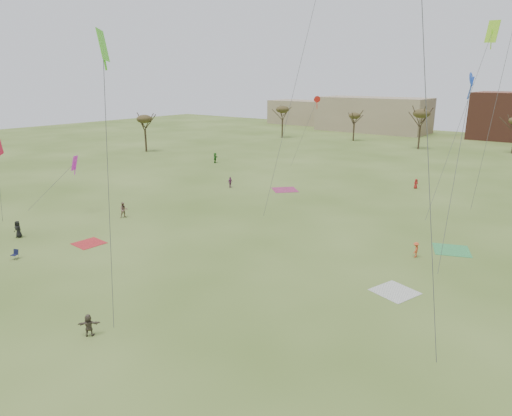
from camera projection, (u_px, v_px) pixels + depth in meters
The scene contains 16 objects.
ground at pixel (140, 334), 28.44m from camera, with size 260.00×260.00×0.00m, color #3E591C.
spectator_fore_b at pixel (124, 210), 51.90m from camera, with size 0.88×0.69×1.81m, color #8F6B5B.
spectator_fore_c at pixel (89, 325), 28.02m from camera, with size 1.35×0.43×1.46m, color brown.
flyer_mid_a at pixel (18, 229), 45.42m from camera, with size 0.84×0.55×1.72m, color black.
flyer_mid_b at pixel (416, 250), 40.42m from camera, with size 0.91×0.52×1.41m, color #DD5329.
spectator_mid_d at pixel (230, 182), 66.30m from camera, with size 0.92×0.38×1.57m, color #843776.
flyer_far_a at pixel (215, 158), 85.61m from camera, with size 1.76×0.56×1.90m, color #307326.
flyer_far_b at pixel (416, 184), 65.67m from camera, with size 0.69×0.45×1.42m, color #A51D1C.
blanket_red at pixel (89, 243), 43.94m from camera, with size 2.57×2.57×0.03m, color red.
blanket_cream at pixel (395, 292), 33.99m from camera, with size 2.84×2.84×0.03m, color beige.
blanket_plum at pixel (285, 190), 65.02m from camera, with size 3.37×3.37×0.03m, color #992F5B.
blanket_olive at pixel (452, 250), 42.21m from camera, with size 3.17×3.17×0.03m, color green.
camp_chair_left at pixel (15, 256), 40.06m from camera, with size 0.67×0.69×0.87m.
tree_line at pixel (453, 123), 88.42m from camera, with size 117.44×49.32×8.91m.
building_tan at pixel (373, 115), 135.16m from camera, with size 32.00×14.00×10.00m, color #937F60.
building_tan_west at pixel (300, 112), 158.34m from camera, with size 20.00×12.00×8.00m, color #937F60.
Camera 1 is at (21.12, -15.47, 15.47)m, focal length 31.72 mm.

